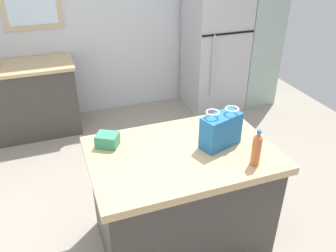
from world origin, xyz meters
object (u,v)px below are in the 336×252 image
kitchen_island (181,197)px  shopping_bag (221,130)px  small_box (107,140)px  bottle (256,149)px  refrigerator (215,43)px  tall_cabinet (257,23)px

kitchen_island → shopping_bag: 0.64m
kitchen_island → shopping_bag: bearing=-3.6°
kitchen_island → small_box: bearing=152.1°
kitchen_island → small_box: (-0.49, 0.26, 0.49)m
small_box → bottle: bottle is taller
shopping_bag → small_box: 0.84m
shopping_bag → small_box: shopping_bag is taller
refrigerator → tall_cabinet: 0.68m
kitchen_island → refrigerator: (1.40, 2.25, 0.47)m
tall_cabinet → shopping_bag: 2.86m
refrigerator → small_box: refrigerator is taller
kitchen_island → shopping_bag: (0.29, -0.02, 0.57)m
kitchen_island → refrigerator: 2.69m
tall_cabinet → bottle: (-1.63, -2.56, -0.14)m
shopping_bag → bottle: size_ratio=1.24×
tall_cabinet → small_box: tall_cabinet is taller
tall_cabinet → shopping_bag: (-1.75, -2.27, -0.13)m
small_box → bottle: (0.90, -0.58, 0.07)m
kitchen_island → refrigerator: bearing=58.2°
kitchen_island → bottle: size_ratio=4.99×
kitchen_island → shopping_bag: shopping_bag is taller
refrigerator → tall_cabinet: size_ratio=0.80×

